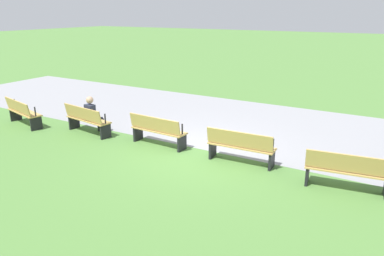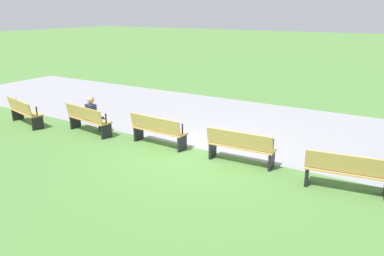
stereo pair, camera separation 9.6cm
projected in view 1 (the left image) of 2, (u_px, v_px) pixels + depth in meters
ground_plane at (198, 153)px, 9.86m from camera, size 120.00×120.00×0.00m
path_paving at (244, 123)px, 12.50m from camera, size 27.06×5.87×0.01m
bench_0 at (22, 112)px, 12.06m from camera, size 1.75×0.84×0.89m
bench_1 at (87, 119)px, 11.25m from camera, size 1.74×0.69×0.89m
bench_2 at (157, 130)px, 10.24m from camera, size 1.71×0.55×0.89m
bench_3 at (241, 146)px, 9.04m from camera, size 1.71×0.55×0.89m
bench_4 at (347, 171)px, 7.66m from camera, size 1.74×0.69×0.89m
person_seated at (93, 114)px, 11.22m from camera, size 0.37×0.55×1.20m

